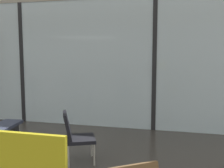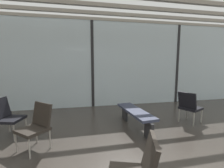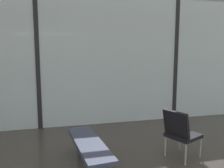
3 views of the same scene
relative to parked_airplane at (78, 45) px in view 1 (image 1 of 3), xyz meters
name	(u,v)px [view 1 (image 1 of 3)]	position (x,y,z in m)	size (l,w,h in m)	color
glass_curtain_wall	(23,63)	(0.38, -5.03, -0.62)	(14.00, 0.08, 3.14)	silver
window_mullion_1	(23,63)	(0.38, -5.03, -0.62)	(0.10, 0.12, 3.14)	black
window_mullion_2	(155,65)	(3.88, -5.03, -0.62)	(0.10, 0.12, 3.14)	black
parked_airplane	(78,45)	(0.00, 0.00, 0.00)	(11.89, 4.38, 4.38)	silver
lounge_chair_4	(75,134)	(2.77, -7.33, -1.70)	(0.68, 0.65, 0.87)	black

